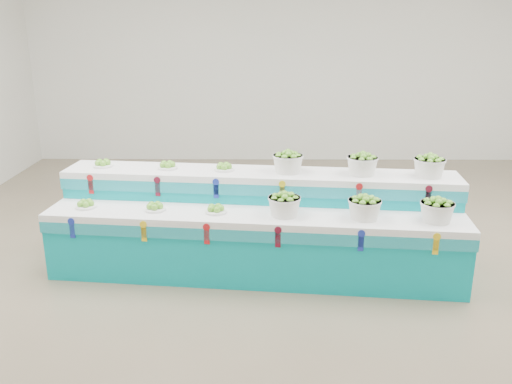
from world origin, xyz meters
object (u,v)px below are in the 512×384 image
(basket_lower_left, at_px, (284,204))
(plate_upper_mid, at_px, (167,165))
(display_stand, at_px, (256,224))
(basket_upper_right, at_px, (429,166))

(basket_lower_left, distance_m, plate_upper_mid, 1.45)
(display_stand, bearing_deg, plate_upper_mid, 165.31)
(basket_upper_right, bearing_deg, basket_lower_left, -166.14)
(display_stand, height_order, basket_upper_right, basket_upper_right)
(plate_upper_mid, bearing_deg, basket_lower_left, -27.78)
(basket_lower_left, bearing_deg, plate_upper_mid, 152.22)
(display_stand, distance_m, plate_upper_mid, 1.18)
(basket_upper_right, bearing_deg, plate_upper_mid, 174.04)
(basket_upper_right, bearing_deg, display_stand, -177.51)
(basket_lower_left, height_order, basket_upper_right, basket_upper_right)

